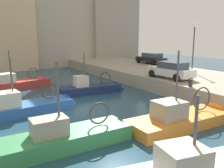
% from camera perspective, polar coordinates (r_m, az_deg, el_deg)
% --- Properties ---
extents(water_surface, '(80.00, 80.00, 0.00)m').
position_cam_1_polar(water_surface, '(15.88, -6.06, -6.40)').
color(water_surface, navy).
rests_on(water_surface, ground).
extents(quay_wall, '(9.00, 56.00, 1.20)m').
position_cam_1_polar(quay_wall, '(22.83, 21.17, -0.08)').
color(quay_wall, '#9E9384').
rests_on(quay_wall, ground).
extents(fishing_boat_navy, '(6.17, 2.12, 4.22)m').
position_cam_1_polar(fishing_boat_navy, '(20.88, -4.42, -1.74)').
color(fishing_boat_navy, navy).
rests_on(fishing_boat_navy, ground).
extents(fishing_boat_blue, '(6.83, 2.59, 4.43)m').
position_cam_1_polar(fishing_boat_blue, '(16.33, -18.66, -5.95)').
color(fishing_boat_blue, '#2D60B7').
rests_on(fishing_boat_blue, ground).
extents(fishing_boat_red, '(7.06, 3.20, 4.38)m').
position_cam_1_polar(fishing_boat_red, '(24.17, -20.92, -0.66)').
color(fishing_boat_red, '#BC3833').
rests_on(fishing_boat_red, ground).
extents(fishing_boat_orange, '(6.75, 2.36, 5.03)m').
position_cam_1_polar(fishing_boat_orange, '(13.92, 16.83, -8.86)').
color(fishing_boat_orange, orange).
rests_on(fishing_boat_orange, ground).
extents(fishing_boat_green, '(6.59, 2.01, 4.62)m').
position_cam_1_polar(fishing_boat_green, '(11.26, -8.86, -13.58)').
color(fishing_boat_green, '#388951').
rests_on(fishing_boat_green, ground).
extents(parked_car_white, '(2.19, 4.22, 1.45)m').
position_cam_1_polar(parked_car_white, '(21.34, 13.83, 3.26)').
color(parked_car_white, silver).
rests_on(parked_car_white, quay_wall).
extents(parked_car_black, '(2.04, 4.39, 1.42)m').
position_cam_1_polar(parked_car_black, '(32.30, 9.26, 6.06)').
color(parked_car_black, black).
rests_on(parked_car_black, quay_wall).
extents(mooring_bollard_north, '(0.28, 0.28, 0.55)m').
position_cam_1_polar(mooring_bollard_north, '(18.27, 18.12, 0.22)').
color(mooring_bollard_north, '#2D2D33').
rests_on(mooring_bollard_north, quay_wall).
extents(quay_streetlamp, '(0.36, 0.36, 4.83)m').
position_cam_1_polar(quay_streetlamp, '(25.42, 18.83, 9.93)').
color(quay_streetlamp, '#38383D').
rests_on(quay_streetlamp, quay_wall).
extents(waterfront_building_east, '(11.15, 8.91, 12.82)m').
position_cam_1_polar(waterfront_building_east, '(41.92, -13.24, 13.26)').
color(waterfront_building_east, '#B2A899').
rests_on(waterfront_building_east, ground).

